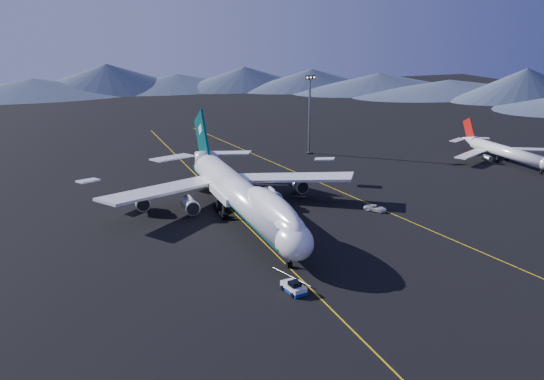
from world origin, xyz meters
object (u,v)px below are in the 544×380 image
object	(u,v)px
boeing_747	(241,194)
floodlight_mast	(310,115)
service_van	(376,208)
pushback_tug	(294,288)
second_jet	(503,151)

from	to	relation	value
boeing_747	floodlight_mast	bearing A→B (deg)	53.42
boeing_747	service_van	world-z (taller)	boeing_747
floodlight_mast	service_van	bearing A→B (deg)	-99.56
service_van	floodlight_mast	world-z (taller)	floodlight_mast
pushback_tug	service_van	bearing A→B (deg)	33.82
boeing_747	service_van	xyz separation A→B (m)	(30.00, -4.55, -5.11)
boeing_747	floodlight_mast	xyz separation A→B (m)	(39.79, 53.61, 6.50)
pushback_tug	second_jet	distance (m)	108.91
pushback_tug	second_jet	bearing A→B (deg)	22.85
pushback_tug	service_van	xyz separation A→B (m)	(33.00, 31.21, 0.05)
second_jet	service_van	xyz separation A→B (m)	(-58.90, -27.19, -2.57)
pushback_tug	floodlight_mast	xyz separation A→B (m)	(42.79, 89.37, 11.67)
second_jet	pushback_tug	bearing A→B (deg)	-132.50
service_van	boeing_747	bearing A→B (deg)	130.94
pushback_tug	boeing_747	bearing A→B (deg)	75.62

